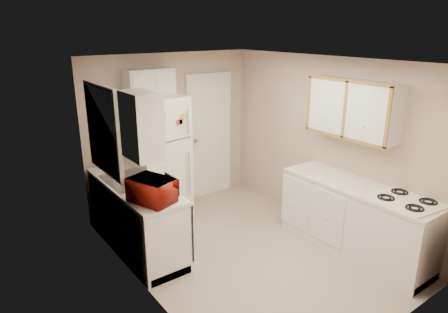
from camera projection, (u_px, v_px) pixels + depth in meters
floor at (247, 250)px, 5.17m from camera, size 3.80×3.80×0.00m
ceiling at (251, 61)px, 4.43m from camera, size 3.80×3.80×0.00m
wall_left at (141, 190)px, 4.01m from camera, size 3.80×3.80×0.00m
wall_right at (325, 144)px, 5.59m from camera, size 3.80×3.80×0.00m
wall_back at (171, 131)px, 6.26m from camera, size 2.80×2.80×0.00m
wall_front at (393, 222)px, 3.35m from camera, size 2.80×2.80×0.00m
left_counter at (136, 216)px, 5.10m from camera, size 0.60×1.80×0.90m
dishwasher at (180, 225)px, 4.80m from camera, size 0.03×0.58×0.72m
sink at (129, 183)px, 5.09m from camera, size 0.54×0.74×0.16m
microwave at (152, 189)px, 4.42m from camera, size 0.56×0.43×0.33m
soap_bottle at (116, 162)px, 5.44m from camera, size 0.09×0.09×0.17m
window_blinds at (104, 130)px, 4.72m from camera, size 0.10×0.98×1.08m
upper_cabinet_left at (142, 125)px, 4.08m from camera, size 0.30×0.45×0.70m
refrigerator at (157, 159)px, 5.81m from camera, size 0.85×0.83×1.85m
cabinet_over_fridge at (149, 83)px, 5.67m from camera, size 0.70×0.30×0.40m
interior_door at (210, 136)px, 6.68m from camera, size 0.86×0.06×2.08m
right_counter at (355, 219)px, 5.04m from camera, size 0.60×2.00×0.90m
stove at (401, 239)px, 4.62m from camera, size 0.66×0.77×0.85m
upper_cabinet_right at (353, 108)px, 4.94m from camera, size 0.30×1.20×0.70m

